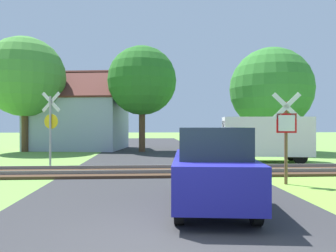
# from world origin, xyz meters

# --- Properties ---
(ground_plane) EXTENTS (160.00, 160.00, 0.00)m
(ground_plane) POSITION_xyz_m (0.00, 0.00, 0.00)
(ground_plane) COLOR #6B9942
(road_asphalt) EXTENTS (6.94, 80.00, 0.01)m
(road_asphalt) POSITION_xyz_m (0.00, 2.00, 0.00)
(road_asphalt) COLOR #2D2D30
(road_asphalt) RESTS_ON ground
(rail_track) EXTENTS (60.00, 2.60, 0.22)m
(rail_track) POSITION_xyz_m (0.00, 7.71, 0.06)
(rail_track) COLOR #422D1E
(rail_track) RESTS_ON ground
(stop_sign_near) EXTENTS (0.87, 0.20, 2.85)m
(stop_sign_near) POSITION_xyz_m (3.92, 5.01, 1.67)
(stop_sign_near) COLOR brown
(stop_sign_near) RESTS_ON ground
(crossing_sign_far) EXTENTS (0.85, 0.27, 3.27)m
(crossing_sign_far) POSITION_xyz_m (-4.51, 9.53, 1.92)
(crossing_sign_far) COLOR #9E9EA5
(crossing_sign_far) RESTS_ON ground
(house) EXTENTS (7.69, 6.73, 6.07)m
(house) POSITION_xyz_m (-5.59, 20.83, 2.12)
(house) COLOR #99A3B7
(house) RESTS_ON ground
(tree_center) EXTENTS (4.79, 4.79, 7.35)m
(tree_center) POSITION_xyz_m (-0.72, 18.02, 4.93)
(tree_center) COLOR #513823
(tree_center) RESTS_ON ground
(tree_left) EXTENTS (5.52, 5.52, 7.97)m
(tree_left) POSITION_xyz_m (-8.84, 18.48, 5.19)
(tree_left) COLOR #513823
(tree_left) RESTS_ON ground
(tree_right) EXTENTS (5.65, 5.65, 7.16)m
(tree_right) POSITION_xyz_m (8.15, 17.17, 4.33)
(tree_right) COLOR #513823
(tree_right) RESTS_ON ground
(mail_truck) EXTENTS (5.13, 2.58, 2.24)m
(mail_truck) POSITION_xyz_m (5.38, 11.19, 1.24)
(mail_truck) COLOR white
(mail_truck) RESTS_ON ground
(parked_car) EXTENTS (2.10, 4.17, 1.78)m
(parked_car) POSITION_xyz_m (1.08, 2.41, 0.89)
(parked_car) COLOR navy
(parked_car) RESTS_ON ground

